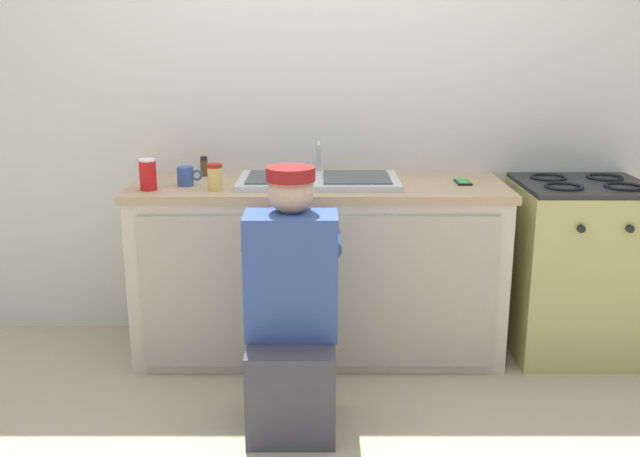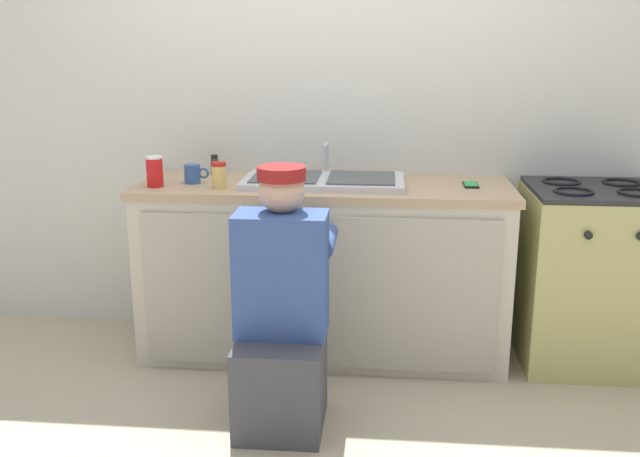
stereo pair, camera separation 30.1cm
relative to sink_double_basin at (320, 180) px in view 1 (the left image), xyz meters
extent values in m
plane|color=tan|center=(0.00, -0.30, -0.92)|extent=(12.00, 12.00, 0.00)
cube|color=silver|center=(0.00, 0.35, 0.33)|extent=(6.00, 0.10, 2.50)
cube|color=beige|center=(0.00, 0.00, -0.49)|extent=(1.84, 0.60, 0.86)
cube|color=#AFA694|center=(-0.44, -0.31, -0.49)|extent=(0.81, 0.02, 0.75)
cube|color=#AFA694|center=(0.44, -0.31, -0.49)|extent=(0.81, 0.02, 0.75)
cube|color=tan|center=(0.00, 0.00, -0.04)|extent=(1.88, 0.62, 0.04)
cube|color=silver|center=(0.00, 0.00, 0.00)|extent=(0.80, 0.44, 0.03)
cube|color=#4C4F51|center=(-0.19, 0.00, 0.01)|extent=(0.33, 0.35, 0.01)
cube|color=#4C4F51|center=(0.19, 0.00, 0.01)|extent=(0.33, 0.35, 0.01)
cylinder|color=#B7BABF|center=(0.00, 0.19, 0.07)|extent=(0.02, 0.02, 0.18)
cylinder|color=#B7BABF|center=(0.00, 0.11, 0.16)|extent=(0.02, 0.16, 0.02)
cube|color=tan|center=(1.34, 0.00, -0.48)|extent=(0.65, 0.60, 0.88)
cube|color=#262628|center=(1.34, 0.00, -0.03)|extent=(0.64, 0.59, 0.02)
torus|color=black|center=(1.19, -0.12, -0.01)|extent=(0.19, 0.19, 0.02)
torus|color=black|center=(1.48, -0.12, -0.01)|extent=(0.19, 0.19, 0.02)
torus|color=black|center=(1.19, 0.12, -0.01)|extent=(0.19, 0.19, 0.02)
torus|color=black|center=(1.48, 0.12, -0.01)|extent=(0.19, 0.19, 0.02)
cylinder|color=black|center=(1.22, -0.31, -0.17)|extent=(0.04, 0.02, 0.04)
cylinder|color=black|center=(1.45, -0.31, -0.17)|extent=(0.04, 0.02, 0.04)
cube|color=#3F3F47|center=(-0.11, -0.79, -0.72)|extent=(0.36, 0.40, 0.40)
cube|color=#334C8C|center=(-0.11, -0.73, -0.26)|extent=(0.38, 0.22, 0.52)
sphere|color=tan|center=(-0.11, -0.69, 0.09)|extent=(0.19, 0.19, 0.19)
cylinder|color=maroon|center=(-0.11, -0.69, 0.16)|extent=(0.20, 0.20, 0.06)
cube|color=maroon|center=(-0.11, -0.61, 0.14)|extent=(0.13, 0.09, 0.02)
cylinder|color=#334C8C|center=(-0.28, -0.53, -0.17)|extent=(0.08, 0.30, 0.08)
cylinder|color=#334C8C|center=(0.06, -0.53, -0.17)|extent=(0.08, 0.30, 0.08)
cylinder|color=#DBB760|center=(-0.50, -0.16, 0.04)|extent=(0.07, 0.07, 0.11)
cylinder|color=#B21E19|center=(-0.50, -0.16, 0.10)|extent=(0.07, 0.07, 0.02)
cube|color=black|center=(0.73, 0.01, -0.01)|extent=(0.07, 0.14, 0.01)
cube|color=green|center=(0.73, 0.01, -0.01)|extent=(0.06, 0.12, 0.00)
cylinder|color=#335699|center=(-0.66, -0.05, 0.03)|extent=(0.08, 0.08, 0.09)
torus|color=#335699|center=(-0.60, -0.05, 0.03)|extent=(0.06, 0.01, 0.06)
cylinder|color=#513823|center=(-0.61, 0.20, 0.02)|extent=(0.04, 0.04, 0.08)
cylinder|color=black|center=(-0.61, 0.20, 0.08)|extent=(0.04, 0.04, 0.02)
cylinder|color=red|center=(-0.82, -0.15, 0.05)|extent=(0.08, 0.08, 0.14)
cylinder|color=white|center=(-0.82, -0.15, 0.13)|extent=(0.08, 0.08, 0.01)
camera|label=1|loc=(0.01, -3.51, 0.69)|focal=40.00mm
camera|label=2|loc=(0.31, -3.50, 0.69)|focal=40.00mm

